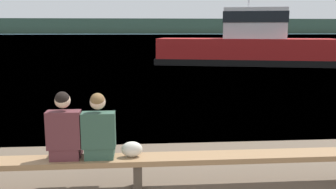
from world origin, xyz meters
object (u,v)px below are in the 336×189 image
at_px(person_right, 99,131).
at_px(tugboat_red, 246,47).
at_px(person_left, 64,131).
at_px(shopping_bag, 132,149).
at_px(bench_main, 138,163).

xyz_separation_m(person_right, tugboat_red, (7.44, 18.34, 0.26)).
bearing_deg(person_left, shopping_bag, 0.35).
height_order(bench_main, tugboat_red, tugboat_red).
bearing_deg(shopping_bag, bench_main, -10.83).
distance_m(bench_main, person_right, 0.70).
bearing_deg(tugboat_red, person_right, 171.95).
height_order(person_left, shopping_bag, person_left).
bearing_deg(person_right, bench_main, -1.06).
relative_size(person_left, person_right, 1.03).
relative_size(person_left, shopping_bag, 3.23).
relative_size(bench_main, shopping_bag, 24.09).
distance_m(person_left, shopping_bag, 0.95).
height_order(person_left, person_right, person_left).
bearing_deg(bench_main, shopping_bag, 169.17).
height_order(person_left, tugboat_red, tugboat_red).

